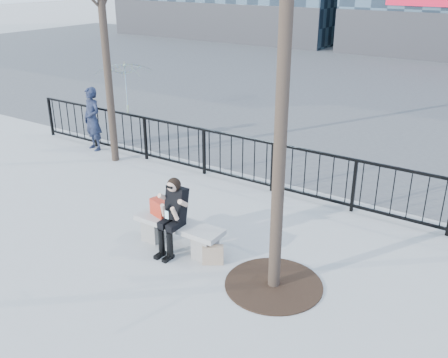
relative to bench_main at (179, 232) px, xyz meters
The scene contains 10 objects.
ground 0.30m from the bench_main, ahead, with size 120.00×120.00×0.00m, color #A09F9A.
street_surface 15.00m from the bench_main, 90.00° to the left, with size 60.00×23.00×0.01m, color #474747.
railing 3.01m from the bench_main, 90.00° to the left, with size 14.00×0.06×1.10m.
tree_grate 1.92m from the bench_main, ahead, with size 1.50×1.50×0.02m, color black.
bench_main is the anchor object (origin of this frame).
seated_woman 0.40m from the bench_main, 90.00° to the right, with size 0.50×0.64×1.34m.
handbag 0.55m from the bench_main, behind, with size 0.36×0.17×0.29m, color #B52916.
shopping_bag 0.80m from the bench_main, ahead, with size 0.34×0.13×0.33m, color tan.
standing_man 5.79m from the bench_main, 150.93° to the left, with size 0.61×0.40×1.67m, color black.
vendor_umbrella 9.06m from the bench_main, 139.13° to the left, with size 1.85×1.89×1.70m, color yellow.
Camera 1 is at (4.77, -5.86, 4.47)m, focal length 40.00 mm.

